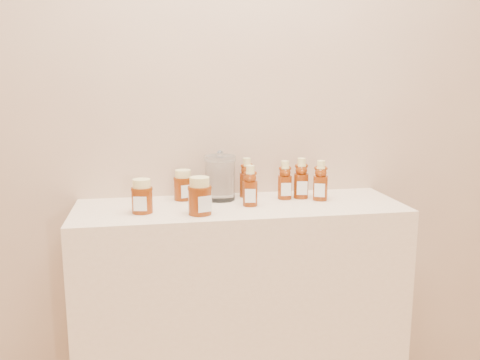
{
  "coord_description": "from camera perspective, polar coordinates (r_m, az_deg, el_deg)",
  "views": [
    {
      "loc": [
        -0.32,
        -0.23,
        1.35
      ],
      "look_at": [
        -0.01,
        1.52,
        1.0
      ],
      "focal_mm": 38.0,
      "sensor_mm": 36.0,
      "label": 1
    }
  ],
  "objects": [
    {
      "name": "display_table",
      "position": [
        2.02,
        0.02,
        -15.32
      ],
      "size": [
        1.2,
        0.4,
        0.9
      ],
      "primitive_type": "cube",
      "color": "beige",
      "rests_on": "ground"
    },
    {
      "name": "honey_jar_back",
      "position": [
        1.95,
        -6.4,
        -0.55
      ],
      "size": [
        0.09,
        0.09,
        0.12
      ],
      "primitive_type": null,
      "rotation": [
        0.0,
        0.0,
        0.3
      ],
      "color": "#642207",
      "rests_on": "display_table"
    },
    {
      "name": "honey_jar_left",
      "position": [
        1.78,
        -10.95,
        -1.78
      ],
      "size": [
        0.09,
        0.09,
        0.12
      ],
      "primitive_type": null,
      "rotation": [
        0.0,
        0.0,
        -0.18
      ],
      "color": "#642207",
      "rests_on": "display_table"
    },
    {
      "name": "bear_bottle_front_left",
      "position": [
        1.84,
        1.16,
        -0.35
      ],
      "size": [
        0.07,
        0.07,
        0.17
      ],
      "primitive_type": null,
      "rotation": [
        0.0,
        0.0,
        -0.19
      ],
      "color": "#642207",
      "rests_on": "display_table"
    },
    {
      "name": "wall_back",
      "position": [
        2.01,
        -1.01,
        11.13
      ],
      "size": [
        3.5,
        0.02,
        2.7
      ],
      "primitive_type": "cube",
      "color": "tan",
      "rests_on": "ground"
    },
    {
      "name": "honey_jar_front",
      "position": [
        1.73,
        -4.55,
        -1.78
      ],
      "size": [
        0.1,
        0.1,
        0.13
      ],
      "primitive_type": null,
      "rotation": [
        0.0,
        0.0,
        0.34
      ],
      "color": "#642207",
      "rests_on": "display_table"
    },
    {
      "name": "bear_bottle_front_right",
      "position": [
        1.95,
        9.04,
        0.23
      ],
      "size": [
        0.08,
        0.08,
        0.17
      ],
      "primitive_type": null,
      "rotation": [
        0.0,
        0.0,
        -0.42
      ],
      "color": "#642207",
      "rests_on": "display_table"
    },
    {
      "name": "glass_canister",
      "position": [
        1.93,
        -2.25,
        0.46
      ],
      "size": [
        0.15,
        0.15,
        0.19
      ],
      "primitive_type": null,
      "rotation": [
        0.0,
        0.0,
        0.33
      ],
      "color": "white",
      "rests_on": "display_table"
    },
    {
      "name": "bear_bottle_back_mid",
      "position": [
        1.95,
        5.06,
        0.28
      ],
      "size": [
        0.06,
        0.06,
        0.17
      ],
      "primitive_type": null,
      "rotation": [
        0.0,
        0.0,
        -0.07
      ],
      "color": "#642207",
      "rests_on": "display_table"
    },
    {
      "name": "bear_bottle_back_left",
      "position": [
        1.98,
        0.75,
        0.56
      ],
      "size": [
        0.07,
        0.07,
        0.17
      ],
      "primitive_type": null,
      "rotation": [
        0.0,
        0.0,
        0.19
      ],
      "color": "#642207",
      "rests_on": "display_table"
    },
    {
      "name": "bear_bottle_back_right",
      "position": [
        1.97,
        6.89,
        0.5
      ],
      "size": [
        0.07,
        0.07,
        0.18
      ],
      "primitive_type": null,
      "rotation": [
        0.0,
        0.0,
        -0.15
      ],
      "color": "#642207",
      "rests_on": "display_table"
    }
  ]
}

